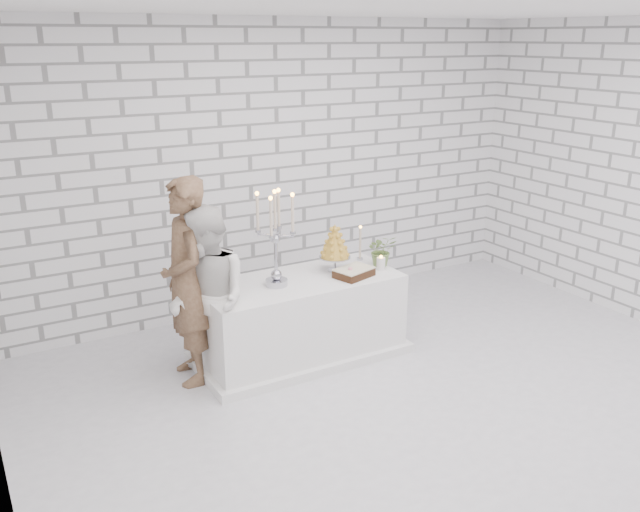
{
  "coord_description": "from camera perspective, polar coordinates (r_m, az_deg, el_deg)",
  "views": [
    {
      "loc": [
        -3.08,
        -3.74,
        2.81
      ],
      "look_at": [
        -0.4,
        0.91,
        1.05
      ],
      "focal_mm": 37.73,
      "sensor_mm": 36.0,
      "label": 1
    }
  ],
  "objects": [
    {
      "name": "ground",
      "position": [
        5.6,
        8.43,
        -12.17
      ],
      "size": [
        6.0,
        5.0,
        0.01
      ],
      "primitive_type": "cube",
      "color": "silver",
      "rests_on": "ground"
    },
    {
      "name": "ceiling",
      "position": [
        4.85,
        10.16,
        20.16
      ],
      "size": [
        6.0,
        5.0,
        0.01
      ],
      "primitive_type": "cube",
      "color": "white",
      "rests_on": "ground"
    },
    {
      "name": "wall_back",
      "position": [
        7.08,
        -3.62,
        7.46
      ],
      "size": [
        6.0,
        0.01,
        3.0
      ],
      "primitive_type": "cube",
      "color": "white",
      "rests_on": "ground"
    },
    {
      "name": "cake_table",
      "position": [
        6.11,
        -1.68,
        -5.31
      ],
      "size": [
        1.8,
        0.8,
        0.75
      ],
      "primitive_type": "cube",
      "color": "white",
      "rests_on": "ground"
    },
    {
      "name": "groom",
      "position": [
        5.65,
        -11.23,
        -2.16
      ],
      "size": [
        0.49,
        0.68,
        1.76
      ],
      "primitive_type": "imported",
      "rotation": [
        0.0,
        0.0,
        -1.68
      ],
      "color": "brown",
      "rests_on": "ground"
    },
    {
      "name": "bride",
      "position": [
        5.56,
        -9.42,
        -3.62
      ],
      "size": [
        0.66,
        0.8,
        1.54
      ],
      "primitive_type": "imported",
      "rotation": [
        0.0,
        0.0,
        -1.47
      ],
      "color": "white",
      "rests_on": "ground"
    },
    {
      "name": "candelabra",
      "position": [
        5.71,
        -3.79,
        1.49
      ],
      "size": [
        0.38,
        0.38,
        0.85
      ],
      "primitive_type": null,
      "rotation": [
        0.0,
        0.0,
        0.11
      ],
      "color": "#A8A8B3",
      "rests_on": "cake_table"
    },
    {
      "name": "croquembouche",
      "position": [
        6.12,
        1.27,
        0.7
      ],
      "size": [
        0.34,
        0.34,
        0.45
      ],
      "primitive_type": null,
      "rotation": [
        0.0,
        0.0,
        -0.18
      ],
      "color": "#B88B31",
      "rests_on": "cake_table"
    },
    {
      "name": "chocolate_cake",
      "position": [
        6.04,
        2.89,
        -1.4
      ],
      "size": [
        0.38,
        0.32,
        0.08
      ],
      "primitive_type": "cube",
      "rotation": [
        0.0,
        0.0,
        0.28
      ],
      "color": "black",
      "rests_on": "cake_table"
    },
    {
      "name": "pillar_candle",
      "position": [
        6.22,
        5.18,
        -0.66
      ],
      "size": [
        0.09,
        0.09,
        0.12
      ],
      "primitive_type": "cylinder",
      "rotation": [
        0.0,
        0.0,
        0.14
      ],
      "color": "white",
      "rests_on": "cake_table"
    },
    {
      "name": "extra_taper",
      "position": [
        6.46,
        3.43,
        1.02
      ],
      "size": [
        0.07,
        0.07,
        0.32
      ],
      "primitive_type": "cylinder",
      "rotation": [
        0.0,
        0.0,
        -0.2
      ],
      "color": "beige",
      "rests_on": "cake_table"
    },
    {
      "name": "flowers",
      "position": [
        6.32,
        5.24,
        0.49
      ],
      "size": [
        0.33,
        0.3,
        0.3
      ],
      "primitive_type": "imported",
      "rotation": [
        0.0,
        0.0,
        -0.3
      ],
      "color": "#4E6E37",
      "rests_on": "cake_table"
    }
  ]
}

